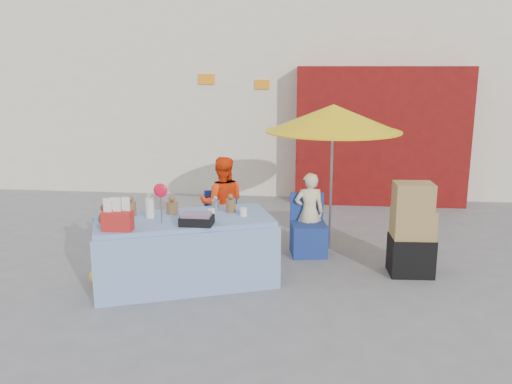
# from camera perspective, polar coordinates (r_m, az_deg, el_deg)

# --- Properties ---
(ground) EXTENTS (80.00, 80.00, 0.00)m
(ground) POSITION_cam_1_polar(r_m,az_deg,el_deg) (6.83, -2.31, -9.30)
(ground) COLOR slate
(ground) RESTS_ON ground
(backdrop) EXTENTS (14.00, 8.00, 7.80)m
(backdrop) POSITION_cam_1_polar(r_m,az_deg,el_deg) (13.77, 4.59, 15.18)
(backdrop) COLOR silver
(backdrop) RESTS_ON ground
(market_table) EXTENTS (2.36, 1.71, 1.30)m
(market_table) POSITION_cam_1_polar(r_m,az_deg,el_deg) (6.70, -7.59, -6.01)
(market_table) COLOR #7B91C5
(market_table) RESTS_ON ground
(chair_left) EXTENTS (0.55, 0.54, 0.85)m
(chair_left) POSITION_cam_1_polar(r_m,az_deg,el_deg) (7.81, -3.70, -4.42)
(chair_left) COLOR navy
(chair_left) RESTS_ON ground
(chair_right) EXTENTS (0.55, 0.54, 0.85)m
(chair_right) POSITION_cam_1_polar(r_m,az_deg,el_deg) (7.69, 5.54, -4.72)
(chair_right) COLOR navy
(chair_right) RESTS_ON ground
(vendor_orange) EXTENTS (0.74, 0.62, 1.35)m
(vendor_orange) POSITION_cam_1_polar(r_m,az_deg,el_deg) (7.82, -3.56, -1.18)
(vendor_orange) COLOR #FF3B0D
(vendor_orange) RESTS_ON ground
(vendor_beige) EXTENTS (0.46, 0.34, 1.15)m
(vendor_beige) POSITION_cam_1_polar(r_m,az_deg,el_deg) (7.73, 5.62, -2.16)
(vendor_beige) COLOR beige
(vendor_beige) RESTS_ON ground
(umbrella) EXTENTS (1.90, 1.90, 2.09)m
(umbrella) POSITION_cam_1_polar(r_m,az_deg,el_deg) (7.65, 8.13, 7.64)
(umbrella) COLOR gray
(umbrella) RESTS_ON ground
(box_stack) EXTENTS (0.56, 0.47, 1.20)m
(box_stack) POSITION_cam_1_polar(r_m,az_deg,el_deg) (7.13, 16.10, -4.13)
(box_stack) COLOR black
(box_stack) RESTS_ON ground
(tarp_bundle) EXTENTS (0.58, 0.47, 0.26)m
(tarp_bundle) POSITION_cam_1_polar(r_m,az_deg,el_deg) (6.88, -14.87, -8.46)
(tarp_bundle) COLOR yellow
(tarp_bundle) RESTS_ON ground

